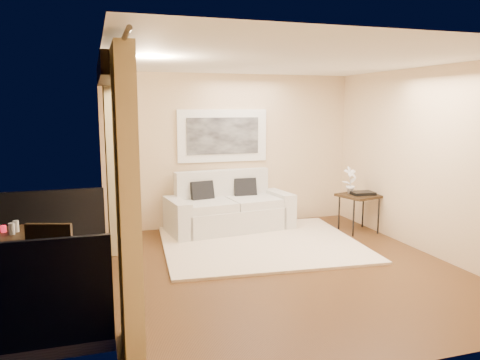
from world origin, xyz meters
name	(u,v)px	position (x,y,z in m)	size (l,w,h in m)	color
floor	(284,268)	(0.00, 0.00, 0.00)	(5.00, 5.00, 0.00)	#543418
room_shell	(111,72)	(-2.13, 0.00, 2.52)	(5.00, 6.40, 5.00)	white
balcony	(12,283)	(-3.31, 0.00, 0.18)	(1.81, 2.60, 1.17)	#605B56
curtains	(117,176)	(-2.11, 0.00, 1.34)	(0.16, 4.80, 2.64)	tan
artwork	(223,136)	(-0.17, 2.46, 1.62)	(1.62, 0.07, 0.92)	white
rug	(261,244)	(0.07, 1.09, 0.02)	(2.99, 2.61, 0.04)	#FCE7CB
sofa	(228,210)	(-0.18, 2.10, 0.36)	(2.22, 1.15, 1.02)	silver
side_table	(359,198)	(1.93, 1.33, 0.59)	(0.73, 0.73, 0.65)	black
tray	(362,193)	(1.98, 1.31, 0.67)	(0.38, 0.28, 0.05)	black
orchid	(350,180)	(1.81, 1.44, 0.88)	(0.25, 0.17, 0.47)	white
bistro_table	(3,242)	(-3.30, -0.35, 0.76)	(0.80, 0.80, 0.84)	black
balcony_chair_near	(47,270)	(-2.84, -0.90, 0.60)	(0.56, 0.56, 1.03)	black
candle	(3,229)	(-3.30, -0.25, 0.87)	(0.06, 0.06, 0.07)	red
glass_a	(12,229)	(-3.20, -0.38, 0.90)	(0.06, 0.06, 0.12)	white
glass_b	(16,226)	(-3.17, -0.28, 0.90)	(0.06, 0.06, 0.12)	silver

